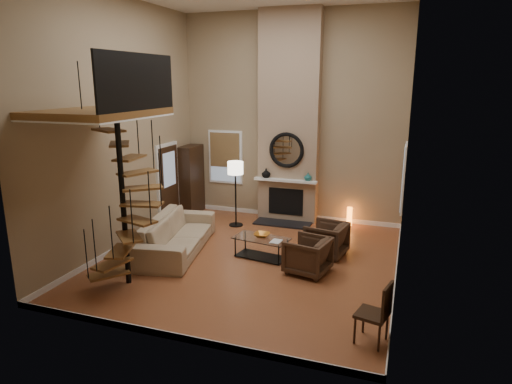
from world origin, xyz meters
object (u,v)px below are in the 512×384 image
(coffee_table, at_px, (261,245))
(accent_lamp, at_px, (349,216))
(hutch, at_px, (191,181))
(armchair_far, at_px, (311,256))
(side_chair, at_px, (378,311))
(armchair_near, at_px, (330,240))
(floor_lamp, at_px, (235,173))
(sofa, at_px, (177,234))

(coffee_table, bearing_deg, accent_lamp, 62.09)
(hutch, xyz_separation_m, coffee_table, (2.97, -2.57, -0.67))
(armchair_far, distance_m, side_chair, 2.55)
(armchair_near, distance_m, floor_lamp, 3.15)
(armchair_far, distance_m, accent_lamp, 3.29)
(armchair_far, relative_size, floor_lamp, 0.47)
(armchair_near, distance_m, accent_lamp, 2.22)
(hutch, height_order, side_chair, hutch)
(armchair_far, bearing_deg, accent_lamp, -173.85)
(sofa, bearing_deg, side_chair, -127.90)
(accent_lamp, bearing_deg, hutch, -176.57)
(sofa, xyz_separation_m, accent_lamp, (3.42, 3.07, -0.15))
(hutch, height_order, armchair_far, hutch)
(sofa, distance_m, armchair_far, 3.11)
(accent_lamp, relative_size, side_chair, 0.51)
(coffee_table, bearing_deg, sofa, -173.14)
(sofa, relative_size, side_chair, 2.90)
(coffee_table, relative_size, accent_lamp, 2.58)
(side_chair, bearing_deg, armchair_near, 111.55)
(hutch, bearing_deg, armchair_near, -24.21)
(armchair_near, xyz_separation_m, side_chair, (1.25, -3.16, 0.17))
(coffee_table, bearing_deg, floor_lamp, 125.29)
(floor_lamp, bearing_deg, accent_lamp, 18.81)
(sofa, xyz_separation_m, armchair_far, (3.10, -0.21, -0.04))
(sofa, height_order, armchair_near, sofa)
(coffee_table, distance_m, floor_lamp, 2.56)
(armchair_far, xyz_separation_m, coffee_table, (-1.19, 0.44, -0.07))
(armchair_far, bearing_deg, side_chair, 45.90)
(sofa, distance_m, coffee_table, 1.93)
(armchair_near, xyz_separation_m, floor_lamp, (-2.69, 1.25, 1.06))
(floor_lamp, distance_m, accent_lamp, 3.21)
(hutch, height_order, accent_lamp, hutch)
(coffee_table, xyz_separation_m, accent_lamp, (1.50, 2.84, -0.03))
(hutch, bearing_deg, coffee_table, -40.87)
(hutch, xyz_separation_m, floor_lamp, (1.64, -0.70, 0.46))
(hutch, distance_m, armchair_near, 4.79)
(sofa, bearing_deg, accent_lamp, -58.93)
(accent_lamp, bearing_deg, side_chair, -78.32)
(coffee_table, distance_m, side_chair, 3.66)
(coffee_table, xyz_separation_m, side_chair, (2.62, -2.54, 0.24))
(hutch, xyz_separation_m, accent_lamp, (4.47, 0.27, -0.70))
(side_chair, bearing_deg, armchair_far, 124.21)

